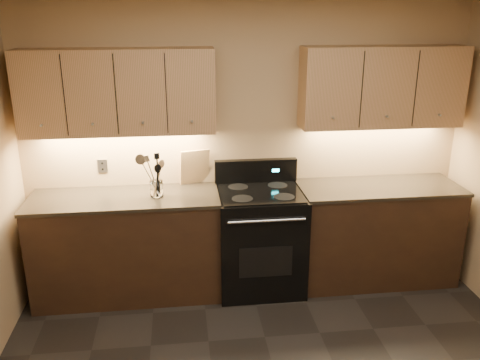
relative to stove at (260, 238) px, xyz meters
The scene contains 14 objects.
wall_back 0.88m from the stove, 104.10° to the left, with size 4.00×0.04×2.60m, color tan.
counter_left 1.18m from the stove, behind, with size 1.62×0.62×0.93m.
counter_right 1.10m from the stove, ahead, with size 1.46×0.62×0.93m.
stove is the anchor object (origin of this frame).
upper_cab_left 1.78m from the stove, behind, with size 1.60×0.30×0.70m, color tan.
upper_cab_right 1.73m from the stove, ahead, with size 1.44×0.30×0.70m, color tan.
outlet_plate 1.55m from the stove, 167.24° to the left, with size 0.09×0.01×0.12m, color #B2B5BA.
utensil_crock 1.04m from the stove, behind, with size 0.12×0.12×0.14m.
cutting_board 0.88m from the stove, 153.86° to the left, with size 0.26×0.02×0.33m, color tan.
wooden_spoon 1.11m from the stove, behind, with size 0.06×0.06×0.31m, color tan, non-canonical shape.
black_spoon 1.09m from the stove, behind, with size 0.06×0.06×0.30m, color black, non-canonical shape.
black_turner 1.10m from the stove, behind, with size 0.08×0.08×0.37m, color black, non-canonical shape.
steel_spatula 1.09m from the stove, behind, with size 0.08×0.08×0.37m, color silver, non-canonical shape.
steel_skimmer 1.09m from the stove, behind, with size 0.09×0.09×0.36m, color silver, non-canonical shape.
Camera 1 is at (-0.61, -2.45, 2.47)m, focal length 38.00 mm.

